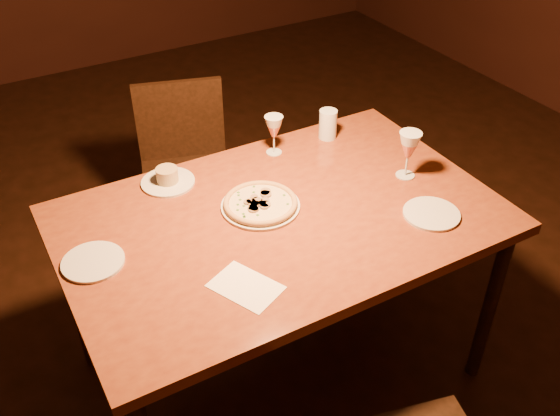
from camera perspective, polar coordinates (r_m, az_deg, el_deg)
floor at (r=2.88m, az=-1.14°, el=-13.11°), size 7.00×7.00×0.00m
dining_table at (r=2.30m, az=0.07°, el=-2.10°), size 1.57×1.02×0.84m
chair_far at (r=3.17m, az=-8.60°, el=3.92°), size 0.55×0.55×0.90m
pizza_plate at (r=2.28m, az=-1.80°, el=0.41°), size 0.29×0.29×0.03m
ramekin_saucer at (r=2.44m, az=-10.25°, el=2.67°), size 0.21×0.21×0.07m
wine_glass_far at (r=2.56m, az=-0.56°, el=6.69°), size 0.08×0.08×0.17m
wine_glass_right at (r=2.46m, az=11.62°, el=4.80°), size 0.09×0.09×0.19m
water_tumbler at (r=2.69m, az=4.40°, el=7.65°), size 0.08×0.08×0.13m
side_plate_left at (r=2.14m, az=-16.72°, el=-4.74°), size 0.21×0.21×0.01m
side_plate_near at (r=2.31m, az=13.68°, el=-0.52°), size 0.21×0.21×0.01m
menu_card at (r=1.97m, az=-3.16°, el=-7.19°), size 0.22×0.26×0.00m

